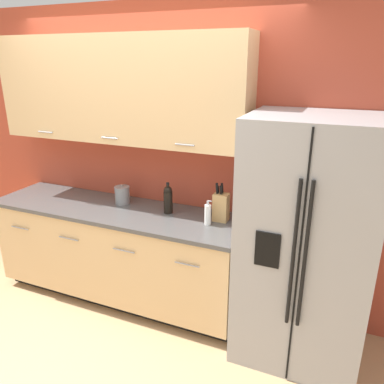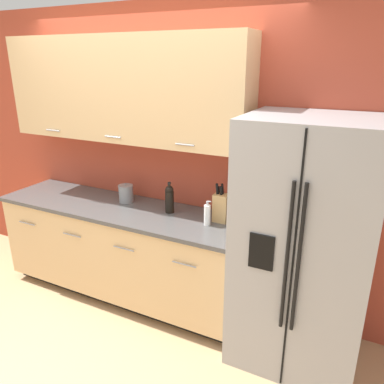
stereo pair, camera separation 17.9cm
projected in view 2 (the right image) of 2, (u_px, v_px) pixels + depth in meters
ground_plane at (81, 355)px, 2.87m from camera, size 14.00×14.00×0.00m
wall_back at (146, 136)px, 3.34m from camera, size 10.00×0.39×2.60m
counter_unit at (122, 250)px, 3.51m from camera, size 2.34×0.64×0.90m
refrigerator at (303, 247)px, 2.62m from camera, size 0.88×0.76×1.81m
knife_block at (221, 207)px, 3.00m from camera, size 0.12×0.10×0.32m
wine_bottle at (170, 198)px, 3.18m from camera, size 0.08×0.08×0.27m
soap_dispenser at (207, 215)px, 2.95m from camera, size 0.06×0.05×0.20m
steel_canister at (126, 193)px, 3.43m from camera, size 0.14×0.14×0.18m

